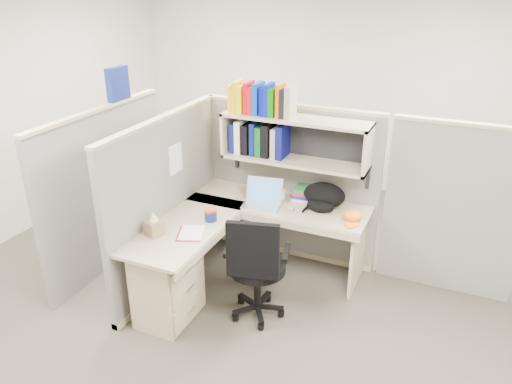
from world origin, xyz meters
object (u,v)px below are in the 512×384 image
at_px(backpack, 323,197).
at_px(laptop, 262,194).
at_px(snack_canister, 211,214).
at_px(desk, 199,263).
at_px(task_chair, 257,283).

bearing_deg(backpack, laptop, -141.78).
distance_m(laptop, snack_canister, 0.55).
distance_m(backpack, snack_canister, 1.06).
xyz_separation_m(desk, task_chair, (0.54, 0.03, -0.08)).
distance_m(laptop, task_chair, 0.89).
height_order(laptop, snack_canister, laptop).
distance_m(snack_canister, task_chair, 0.74).
bearing_deg(task_chair, backpack, 71.89).
relative_size(backpack, task_chair, 0.39).
distance_m(backpack, task_chair, 1.05).
relative_size(desk, backpack, 4.37).
xyz_separation_m(backpack, snack_canister, (-0.84, -0.64, -0.06)).
relative_size(snack_canister, task_chair, 0.11).
height_order(backpack, snack_canister, backpack).
relative_size(laptop, snack_canister, 3.02).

